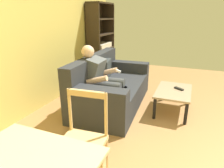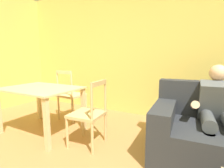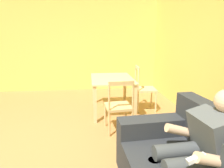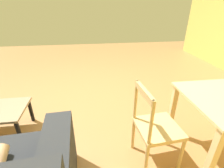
{
  "view_description": "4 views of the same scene",
  "coord_description": "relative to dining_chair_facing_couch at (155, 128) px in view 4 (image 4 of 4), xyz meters",
  "views": [
    {
      "loc": [
        -1.98,
        0.54,
        1.57
      ],
      "look_at": [
        -0.18,
        1.26,
        0.9
      ],
      "focal_mm": 32.04,
      "sensor_mm": 36.0,
      "label": 1
    },
    {
      "loc": [
        0.68,
        -0.36,
        1.18
      ],
      "look_at": [
        -0.18,
        1.26,
        0.9
      ],
      "focal_mm": 26.63,
      "sensor_mm": 36.0,
      "label": 2
    },
    {
      "loc": [
        2.36,
        0.94,
        1.54
      ],
      "look_at": [
        -1.54,
        1.4,
        0.6
      ],
      "focal_mm": 30.95,
      "sensor_mm": 36.0,
      "label": 3
    },
    {
      "loc": [
        0.01,
        2.64,
        1.59
      ],
      "look_at": [
        -0.18,
        1.26,
        0.9
      ],
      "focal_mm": 26.53,
      "sensor_mm": 36.0,
      "label": 4
    }
  ],
  "objects": [
    {
      "name": "ground_plane",
      "position": [
        0.61,
        -1.4,
        -0.44
      ],
      "size": [
        8.95,
        8.95,
        0.0
      ],
      "primitive_type": "plane",
      "color": "#9E7042"
    },
    {
      "name": "dining_chair_facing_couch",
      "position": [
        0.0,
        0.0,
        0.0
      ],
      "size": [
        0.45,
        0.45,
        0.9
      ],
      "color": "tan",
      "rests_on": "ground_plane"
    }
  ]
}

